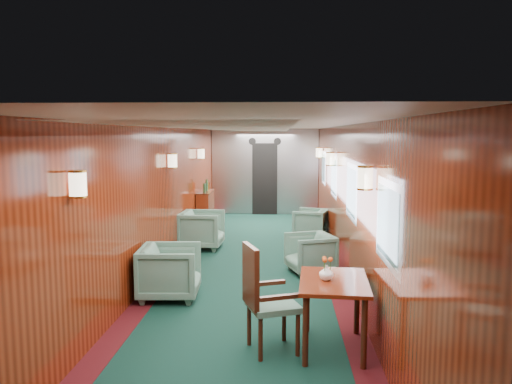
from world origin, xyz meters
TOP-DOWN VIEW (x-y plane):
  - room at (0.00, 0.00)m, footprint 12.00×12.10m
  - bulkhead at (0.00, 5.91)m, footprint 2.98×0.17m
  - windows_right at (1.49, 0.25)m, footprint 0.02×8.60m
  - wall_sconces at (0.00, 0.57)m, footprint 2.97×7.97m
  - dining_table at (1.06, -2.96)m, footprint 0.77×1.05m
  - side_chair at (0.33, -3.07)m, footprint 0.64×0.66m
  - credenza at (-1.34, 3.68)m, footprint 0.31×1.00m
  - flower_vase at (0.98, -2.97)m, footprint 0.20×0.20m
  - armchair_left_near at (-1.03, -1.42)m, footprint 0.86×0.84m
  - armchair_left_far at (-1.08, 1.59)m, footprint 0.86×0.84m
  - armchair_right_near at (0.97, -0.04)m, footprint 0.90×0.88m
  - armchair_right_far at (1.12, 2.75)m, footprint 0.86×0.85m

SIDE VIEW (x-z plane):
  - armchair_right_far at x=1.12m, z-range 0.00..0.63m
  - armchair_right_near at x=0.97m, z-range 0.00..0.64m
  - armchair_left_near at x=-1.03m, z-range 0.00..0.74m
  - armchair_left_far at x=-1.08m, z-range 0.00..0.75m
  - credenza at x=-1.34m, z-range -0.13..1.05m
  - side_chair at x=0.33m, z-range 0.05..1.19m
  - dining_table at x=1.06m, z-range 0.26..1.01m
  - flower_vase at x=0.98m, z-range 0.75..0.91m
  - bulkhead at x=0.00m, z-range -0.01..2.38m
  - windows_right at x=1.49m, z-range 1.05..1.85m
  - room at x=0.00m, z-range 0.43..2.83m
  - wall_sconces at x=0.00m, z-range 1.66..1.91m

